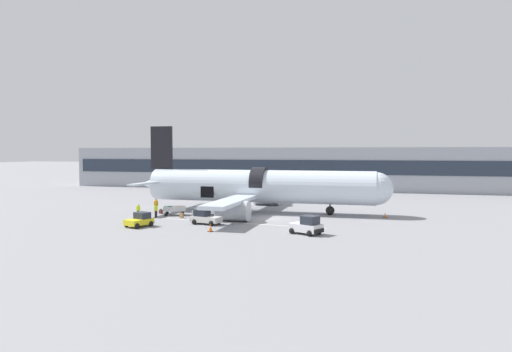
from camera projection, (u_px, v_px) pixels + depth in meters
ground_plane at (270, 219)px, 51.84m from camera, size 500.00×500.00×0.00m
apron_marking_line at (235, 223)px, 48.80m from camera, size 19.76×2.27×0.01m
terminal_strip at (320, 168)px, 94.29m from camera, size 105.33×13.67×8.42m
airplane at (256, 187)px, 57.09m from camera, size 32.56×28.80×10.95m
baggage_tug_lead at (307, 226)px, 42.05m from camera, size 3.40×2.82×1.73m
baggage_tug_mid at (140, 220)px, 46.28m from camera, size 2.66×3.11×1.44m
baggage_tug_rear at (205, 218)px, 47.81m from camera, size 3.47×2.36×1.52m
baggage_cart_loading at (175, 211)px, 54.61m from camera, size 3.61×2.43×1.08m
baggage_cart_queued at (204, 213)px, 52.55m from camera, size 3.60×2.09×0.96m
ground_crew_loader_a at (156, 210)px, 52.70m from camera, size 0.56×0.50×1.65m
ground_crew_loader_b at (156, 205)px, 57.19m from camera, size 0.55×0.55×1.73m
ground_crew_driver at (138, 210)px, 53.19m from camera, size 0.53×0.39×1.54m
ground_crew_supervisor at (213, 207)px, 55.73m from camera, size 0.49×0.49×1.54m
suitcase_on_tarmac_upright at (182, 215)px, 52.33m from camera, size 0.50×0.37×0.71m
suitcase_on_tarmac_spare at (161, 212)px, 56.04m from camera, size 0.58×0.50×0.59m
safety_cone_nose at (385, 215)px, 52.60m from camera, size 0.50×0.50×0.58m
safety_cone_engine_left at (210, 228)px, 43.38m from camera, size 0.49×0.49×0.78m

